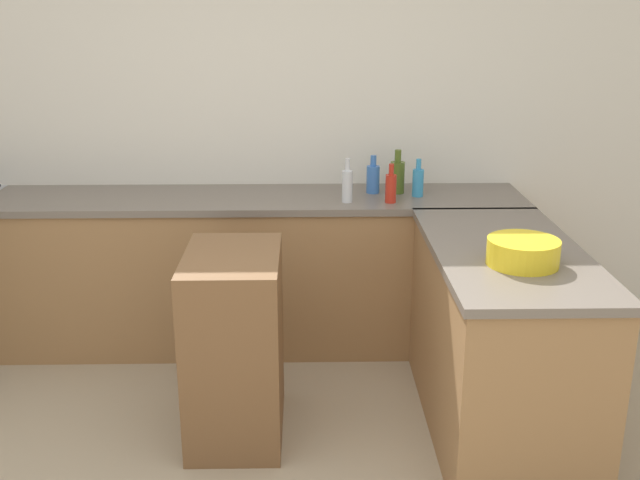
# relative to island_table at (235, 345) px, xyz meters

# --- Properties ---
(wall_back) EXTENTS (8.00, 0.06, 2.70)m
(wall_back) POSITION_rel_island_table_xyz_m (0.06, 1.33, 0.89)
(wall_back) COLOR silver
(wall_back) RESTS_ON ground_plane
(counter_back) EXTENTS (3.12, 0.62, 0.93)m
(counter_back) POSITION_rel_island_table_xyz_m (0.06, 1.00, 0.01)
(counter_back) COLOR olive
(counter_back) RESTS_ON ground_plane
(counter_peninsula) EXTENTS (0.69, 1.41, 0.93)m
(counter_peninsula) POSITION_rel_island_table_xyz_m (1.27, 0.01, 0.01)
(counter_peninsula) COLOR olive
(counter_peninsula) RESTS_ON ground_plane
(island_table) EXTENTS (0.44, 0.66, 0.92)m
(island_table) POSITION_rel_island_table_xyz_m (0.00, 0.00, 0.00)
(island_table) COLOR brown
(island_table) RESTS_ON ground_plane
(mixing_bowl) EXTENTS (0.31, 0.31, 0.11)m
(mixing_bowl) POSITION_rel_island_table_xyz_m (1.28, -0.21, 0.53)
(mixing_bowl) COLOR yellow
(mixing_bowl) RESTS_ON counter_peninsula
(water_bottle_blue) EXTENTS (0.08, 0.08, 0.22)m
(water_bottle_blue) POSITION_rel_island_table_xyz_m (0.74, 1.07, 0.56)
(water_bottle_blue) COLOR #386BB7
(water_bottle_blue) RESTS_ON counter_back
(olive_oil_bottle) EXTENTS (0.08, 0.08, 0.26)m
(olive_oil_bottle) POSITION_rel_island_table_xyz_m (0.88, 1.06, 0.58)
(olive_oil_bottle) COLOR #475B1E
(olive_oil_bottle) RESTS_ON counter_back
(dish_soap_bottle) EXTENTS (0.06, 0.06, 0.22)m
(dish_soap_bottle) POSITION_rel_island_table_xyz_m (1.00, 0.98, 0.56)
(dish_soap_bottle) COLOR #338CBF
(dish_soap_bottle) RESTS_ON counter_back
(hot_sauce_bottle) EXTENTS (0.06, 0.06, 0.22)m
(hot_sauce_bottle) POSITION_rel_island_table_xyz_m (0.82, 0.84, 0.56)
(hot_sauce_bottle) COLOR red
(hot_sauce_bottle) RESTS_ON counter_back
(vinegar_bottle_clear) EXTENTS (0.06, 0.06, 0.25)m
(vinegar_bottle_clear) POSITION_rel_island_table_xyz_m (0.58, 0.86, 0.57)
(vinegar_bottle_clear) COLOR silver
(vinegar_bottle_clear) RESTS_ON counter_back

